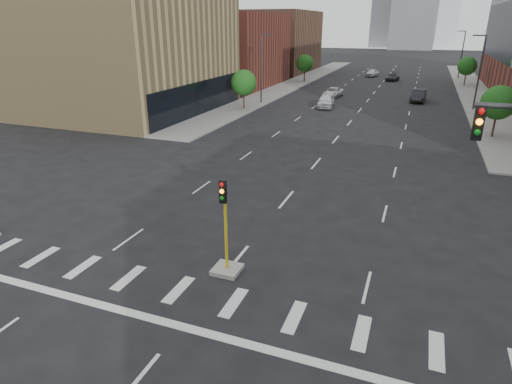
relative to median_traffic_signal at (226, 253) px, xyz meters
The scene contains 18 objects.
sidewalk_left_far 66.75m from the median_traffic_signal, 102.99° to the left, with size 5.00×92.00×0.15m, color gray.
sidewalk_right_far 66.75m from the median_traffic_signal, 77.01° to the left, with size 5.00×92.00×0.15m, color gray.
building_left_mid 41.90m from the median_traffic_signal, 131.55° to the left, with size 20.00×24.00×14.00m, color tan.
building_left_far_a 63.52m from the median_traffic_signal, 115.74° to the left, with size 20.00×22.00×12.00m, color brown.
building_left_far_b 87.64m from the median_traffic_signal, 108.32° to the left, with size 20.00×24.00×13.00m, color brown.
median_traffic_signal is the anchor object (origin of this frame).
streetlight_right_a 48.12m from the median_traffic_signal, 73.76° to the left, with size 1.60×0.22×9.07m.
streetlight_right_b 82.23m from the median_traffic_signal, 80.60° to the left, with size 1.60×0.22×9.07m.
streetlight_left 43.36m from the median_traffic_signal, 108.10° to the left, with size 1.60×0.22×9.07m.
tree_left_near 38.73m from the median_traffic_signal, 111.23° to the left, with size 3.20×3.20×4.85m.
tree_left_far 67.54m from the median_traffic_signal, 101.97° to the left, with size 3.20×3.20×4.85m.
tree_right_near 34.13m from the median_traffic_signal, 65.72° to the left, with size 3.20×3.20×4.85m.
tree_right_far 72.44m from the median_traffic_signal, 78.85° to the left, with size 3.20×3.20×4.85m.
car_near_left 41.61m from the median_traffic_signal, 96.25° to the left, with size 2.03×5.05×1.72m, color silver.
car_mid_right 50.83m from the median_traffic_signal, 82.36° to the left, with size 1.79×5.13×1.69m, color black.
car_far_left 50.84m from the median_traffic_signal, 96.09° to the left, with size 2.22×4.82×1.34m, color white.
car_deep_right 73.83m from the median_traffic_signal, 88.84° to the left, with size 1.96×4.82×1.40m, color black.
car_distant 79.95m from the median_traffic_signal, 92.17° to the left, with size 1.82×4.53×1.54m, color silver.
Camera 1 is at (7.07, -5.91, 10.31)m, focal length 30.00 mm.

